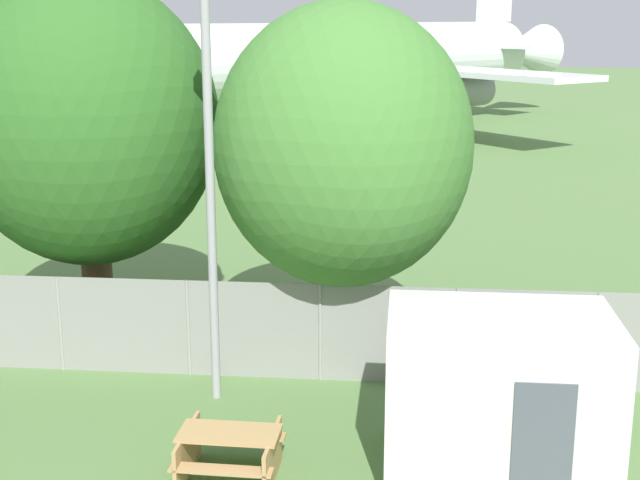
% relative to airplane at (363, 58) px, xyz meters
% --- Properties ---
extents(perimeter_fence, '(56.07, 0.07, 1.91)m').
position_rel_airplane_xyz_m(perimeter_fence, '(-1.40, -38.00, -3.40)').
color(perimeter_fence, gray).
rests_on(perimeter_fence, ground).
extents(airplane, '(27.51, 30.33, 12.45)m').
position_rel_airplane_xyz_m(airplane, '(0.00, 0.00, 0.00)').
color(airplane, silver).
rests_on(airplane, ground).
extents(portable_cabin, '(3.35, 2.33, 2.49)m').
position_rel_airplane_xyz_m(portable_cabin, '(4.15, -41.24, -3.11)').
color(portable_cabin, silver).
rests_on(portable_cabin, ground).
extents(picnic_bench_open_grass, '(1.54, 1.44, 0.76)m').
position_rel_airplane_xyz_m(picnic_bench_open_grass, '(0.16, -41.88, -3.89)').
color(picnic_bench_open_grass, tan).
rests_on(picnic_bench_open_grass, ground).
extents(tree_behind_benches, '(4.85, 4.85, 7.09)m').
position_rel_airplane_xyz_m(tree_behind_benches, '(1.51, -37.33, 0.05)').
color(tree_behind_benches, '#4C3823').
rests_on(tree_behind_benches, ground).
extents(tree_far_right, '(5.30, 5.30, 7.61)m').
position_rel_airplane_xyz_m(tree_far_right, '(-3.73, -36.40, 0.32)').
color(tree_far_right, brown).
rests_on(tree_far_right, ground).
extents(light_mast, '(0.44, 0.44, 7.72)m').
position_rel_airplane_xyz_m(light_mast, '(-0.66, -38.98, 0.37)').
color(light_mast, '#99999E').
rests_on(light_mast, ground).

